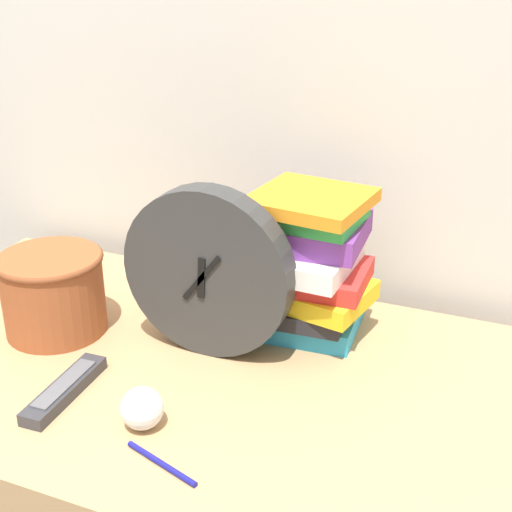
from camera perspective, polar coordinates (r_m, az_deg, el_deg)
wall_back at (r=1.39m, az=0.48°, el=15.92°), size 6.00×0.04×2.40m
desk_clock at (r=1.15m, az=-3.89°, el=-1.33°), size 0.29×0.05×0.29m
book_stack at (r=1.22m, az=3.53°, el=-0.53°), size 0.26×0.21×0.26m
basket at (r=1.29m, az=-15.93°, el=-2.67°), size 0.18×0.18×0.14m
tv_remote at (r=1.14m, az=-15.05°, el=-10.26°), size 0.05×0.18×0.02m
crumpled_paper_ball at (r=1.04m, az=-9.11°, el=-11.94°), size 0.06×0.06×0.06m
pen at (r=0.99m, az=-7.58°, el=-16.12°), size 0.12×0.05×0.01m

